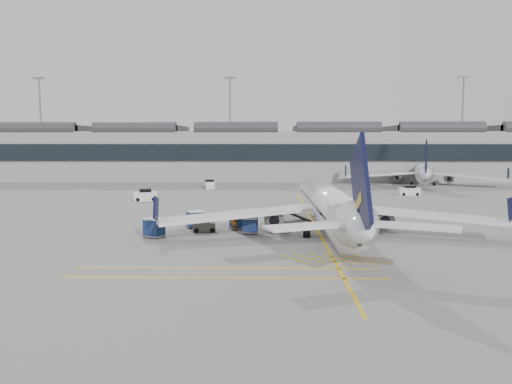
{
  "coord_description": "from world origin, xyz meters",
  "views": [
    {
      "loc": [
        4.91,
        -45.04,
        9.22
      ],
      "look_at": [
        3.71,
        4.59,
        4.0
      ],
      "focal_mm": 35.0,
      "sensor_mm": 36.0,
      "label": 1
    }
  ],
  "objects_px": {
    "ramp_agent_a": "(253,219)",
    "pushback_tug": "(204,226)",
    "belt_loader": "(286,221)",
    "ramp_agent_b": "(234,223)",
    "baggage_cart_a": "(250,225)",
    "airliner_main": "(329,205)"
  },
  "relations": [
    {
      "from": "belt_loader",
      "to": "baggage_cart_a",
      "type": "bearing_deg",
      "value": -128.98
    },
    {
      "from": "ramp_agent_a",
      "to": "pushback_tug",
      "type": "distance_m",
      "value": 5.53
    },
    {
      "from": "belt_loader",
      "to": "ramp_agent_a",
      "type": "xyz_separation_m",
      "value": [
        -3.54,
        -0.71,
        0.27
      ]
    },
    {
      "from": "ramp_agent_a",
      "to": "ramp_agent_b",
      "type": "distance_m",
      "value": 2.71
    },
    {
      "from": "ramp_agent_b",
      "to": "belt_loader",
      "type": "bearing_deg",
      "value": -165.54
    },
    {
      "from": "belt_loader",
      "to": "baggage_cart_a",
      "type": "relative_size",
      "value": 2.78
    },
    {
      "from": "belt_loader",
      "to": "baggage_cart_a",
      "type": "distance_m",
      "value": 5.73
    },
    {
      "from": "airliner_main",
      "to": "ramp_agent_a",
      "type": "relative_size",
      "value": 22.3
    },
    {
      "from": "airliner_main",
      "to": "pushback_tug",
      "type": "xyz_separation_m",
      "value": [
        -12.35,
        1.03,
        -2.3
      ]
    },
    {
      "from": "ramp_agent_b",
      "to": "pushback_tug",
      "type": "distance_m",
      "value": 3.05
    },
    {
      "from": "airliner_main",
      "to": "belt_loader",
      "type": "xyz_separation_m",
      "value": [
        -4.01,
        4.46,
        -2.31
      ]
    },
    {
      "from": "baggage_cart_a",
      "to": "ramp_agent_b",
      "type": "bearing_deg",
      "value": 141.79
    },
    {
      "from": "belt_loader",
      "to": "pushback_tug",
      "type": "height_order",
      "value": "belt_loader"
    },
    {
      "from": "belt_loader",
      "to": "ramp_agent_b",
      "type": "distance_m",
      "value": 6.03
    },
    {
      "from": "ramp_agent_a",
      "to": "ramp_agent_b",
      "type": "relative_size",
      "value": 1.04
    },
    {
      "from": "belt_loader",
      "to": "ramp_agent_a",
      "type": "bearing_deg",
      "value": -167.59
    },
    {
      "from": "ramp_agent_a",
      "to": "pushback_tug",
      "type": "relative_size",
      "value": 0.69
    },
    {
      "from": "belt_loader",
      "to": "ramp_agent_b",
      "type": "bearing_deg",
      "value": -152.48
    },
    {
      "from": "pushback_tug",
      "to": "belt_loader",
      "type": "bearing_deg",
      "value": 14.57
    },
    {
      "from": "airliner_main",
      "to": "pushback_tug",
      "type": "bearing_deg",
      "value": 174.19
    },
    {
      "from": "ramp_agent_b",
      "to": "ramp_agent_a",
      "type": "bearing_deg",
      "value": -145.22
    },
    {
      "from": "belt_loader",
      "to": "baggage_cart_a",
      "type": "height_order",
      "value": "belt_loader"
    }
  ]
}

